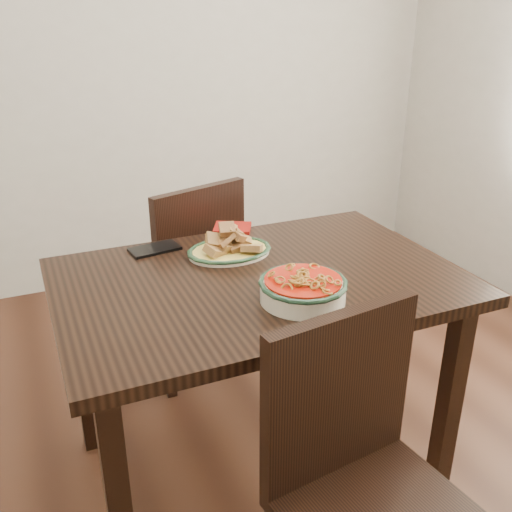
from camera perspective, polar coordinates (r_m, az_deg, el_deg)
name	(u,v)px	position (r m, az deg, el deg)	size (l,w,h in m)	color
floor	(288,453)	(2.24, 3.20, -19.05)	(3.50, 3.50, 0.00)	#321A10
wall_back	(149,52)	(3.31, -10.65, 19.39)	(3.50, 0.10, 2.60)	beige
dining_table	(258,303)	(1.82, 0.25, -4.70)	(1.24, 0.83, 0.75)	black
chair_far	(187,271)	(2.42, -6.90, -1.53)	(0.53, 0.53, 0.89)	black
chair_near	(363,477)	(1.47, 10.66, -20.87)	(0.47, 0.47, 0.89)	black
fish_plate	(229,242)	(1.92, -2.69, 1.40)	(0.28, 0.22, 0.11)	beige
noodle_bowl	(303,286)	(1.62, 4.72, -3.05)	(0.25, 0.25, 0.08)	#EAE3C6
smartphone	(155,249)	(2.00, -10.09, 0.70)	(0.17, 0.09, 0.01)	black
napkin	(232,228)	(2.16, -2.37, 2.84)	(0.14, 0.11, 0.01)	maroon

